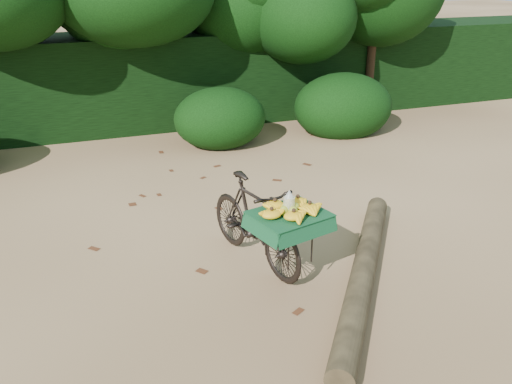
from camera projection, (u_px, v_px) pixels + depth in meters
name	position (u px, v px, depth m)	size (l,w,h in m)	color
ground	(203.00, 276.00, 5.73)	(80.00, 80.00, 0.00)	tan
vendor_bicycle	(256.00, 221.00, 5.81)	(0.98, 1.79, 0.99)	black
fallen_log	(364.00, 270.00, 5.61)	(0.25, 0.25, 3.41)	brown
hedge_backdrop	(119.00, 81.00, 10.84)	(26.00, 1.80, 1.80)	black
tree_row	(81.00, 30.00, 9.51)	(14.50, 2.00, 4.00)	black
bush_clumps	(165.00, 126.00, 9.44)	(8.80, 1.70, 0.90)	black
leaf_litter	(188.00, 248.00, 6.29)	(7.00, 7.30, 0.01)	#502815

